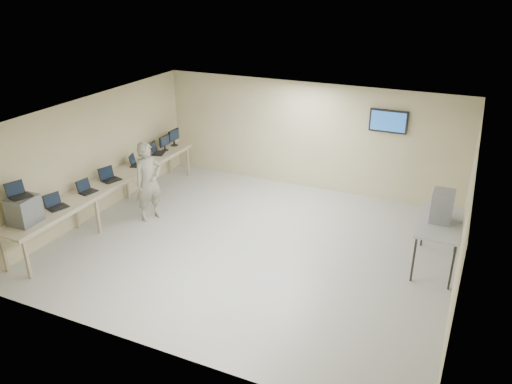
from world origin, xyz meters
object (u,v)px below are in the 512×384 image
at_px(workbench, 112,182).
at_px(side_table, 440,224).
at_px(equipment_box, 24,210).
at_px(soldier, 149,182).

relative_size(workbench, side_table, 3.65).
relative_size(equipment_box, side_table, 0.33).
xyz_separation_m(workbench, soldier, (0.90, 0.19, 0.10)).
distance_m(workbench, equipment_box, 2.45).
height_order(equipment_box, soldier, soldier).
bearing_deg(equipment_box, soldier, 67.01).
xyz_separation_m(soldier, side_table, (6.28, 0.54, -0.01)).
height_order(workbench, equipment_box, equipment_box).
relative_size(equipment_box, soldier, 0.29).
bearing_deg(equipment_box, workbench, 85.81).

